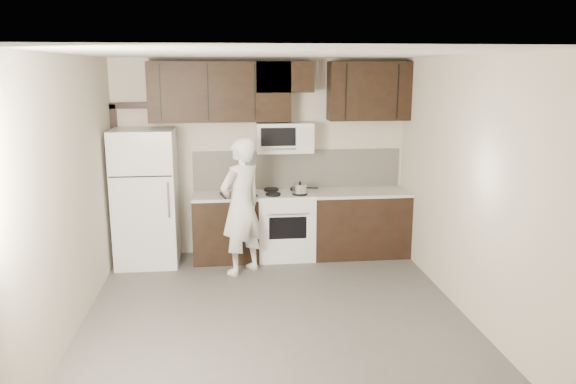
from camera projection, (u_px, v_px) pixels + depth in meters
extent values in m
plane|color=#555350|center=(276.00, 318.00, 5.90)|extent=(4.50, 4.50, 0.00)
plane|color=beige|center=(262.00, 157.00, 7.79)|extent=(4.00, 0.00, 4.00)
plane|color=white|center=(275.00, 53.00, 5.31)|extent=(4.50, 4.50, 0.00)
cube|color=black|center=(226.00, 228.00, 7.63)|extent=(0.87, 0.62, 0.87)
cube|color=black|center=(359.00, 224.00, 7.83)|extent=(1.32, 0.62, 0.87)
cube|color=white|center=(225.00, 196.00, 7.53)|extent=(0.87, 0.64, 0.04)
cube|color=white|center=(360.00, 192.00, 7.73)|extent=(1.32, 0.64, 0.04)
cube|color=white|center=(285.00, 226.00, 7.71)|extent=(0.76, 0.62, 0.89)
cube|color=white|center=(285.00, 193.00, 7.62)|extent=(0.76, 0.62, 0.02)
cube|color=black|center=(288.00, 228.00, 7.41)|extent=(0.50, 0.01, 0.30)
cylinder|color=silver|center=(288.00, 214.00, 7.33)|extent=(0.55, 0.02, 0.02)
cylinder|color=black|center=(273.00, 194.00, 7.45)|extent=(0.20, 0.20, 0.03)
cylinder|color=black|center=(300.00, 194.00, 7.48)|extent=(0.20, 0.20, 0.03)
cylinder|color=black|center=(271.00, 190.00, 7.74)|extent=(0.20, 0.20, 0.03)
cylinder|color=black|center=(297.00, 189.00, 7.77)|extent=(0.20, 0.20, 0.03)
cube|color=beige|center=(297.00, 169.00, 7.87)|extent=(2.90, 0.02, 0.54)
cube|color=black|center=(220.00, 92.00, 7.36)|extent=(1.85, 0.35, 0.78)
cube|color=black|center=(369.00, 91.00, 7.57)|extent=(1.10, 0.35, 0.78)
cube|color=black|center=(284.00, 77.00, 7.41)|extent=(0.76, 0.35, 0.40)
cube|color=white|center=(284.00, 137.00, 7.57)|extent=(0.76, 0.38, 0.40)
cube|color=black|center=(278.00, 137.00, 7.36)|extent=(0.46, 0.01, 0.24)
cube|color=silver|center=(305.00, 137.00, 7.40)|extent=(0.18, 0.01, 0.24)
cylinder|color=silver|center=(279.00, 149.00, 7.37)|extent=(0.46, 0.02, 0.02)
cube|color=white|center=(146.00, 198.00, 7.37)|extent=(0.80, 0.72, 1.80)
cube|color=black|center=(140.00, 177.00, 6.94)|extent=(0.77, 0.01, 0.02)
cylinder|color=silver|center=(168.00, 200.00, 7.02)|extent=(0.03, 0.03, 0.45)
cube|color=black|center=(118.00, 182.00, 7.60)|extent=(0.08, 0.08, 2.10)
cube|color=black|center=(129.00, 106.00, 7.40)|extent=(0.50, 0.08, 0.08)
cylinder|color=silver|center=(300.00, 189.00, 7.47)|extent=(0.19, 0.19, 0.15)
sphere|color=black|center=(300.00, 183.00, 7.45)|extent=(0.04, 0.04, 0.04)
cylinder|color=black|center=(311.00, 188.00, 7.45)|extent=(0.18, 0.06, 0.02)
cube|color=black|center=(238.00, 195.00, 7.44)|extent=(0.50, 0.42, 0.02)
cylinder|color=#C8AE86|center=(238.00, 193.00, 7.44)|extent=(0.35, 0.35, 0.02)
imported|color=white|center=(241.00, 206.00, 7.03)|extent=(0.76, 0.73, 1.75)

